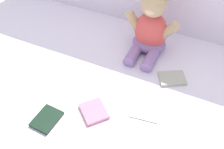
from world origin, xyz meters
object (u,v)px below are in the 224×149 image
(teddy_bear, at_px, (150,30))
(book_case_2, at_px, (172,78))
(book_case_5, at_px, (95,112))
(book_case_6, at_px, (47,119))
(book_case_1, at_px, (146,110))

(teddy_bear, xyz_separation_m, book_case_2, (0.16, -0.14, -0.10))
(book_case_2, bearing_deg, book_case_5, -66.19)
(book_case_2, relative_size, book_case_6, 1.00)
(teddy_bear, bearing_deg, book_case_5, -97.64)
(book_case_1, bearing_deg, teddy_bear, 11.39)
(book_case_1, xyz_separation_m, book_case_2, (0.04, 0.20, 0.00))
(book_case_2, height_order, book_case_5, same)
(teddy_bear, distance_m, book_case_6, 0.58)
(book_case_5, distance_m, book_case_6, 0.18)
(book_case_6, bearing_deg, book_case_5, 39.00)
(teddy_bear, distance_m, book_case_2, 0.23)
(book_case_1, distance_m, book_case_5, 0.19)
(teddy_bear, relative_size, book_case_2, 2.79)
(book_case_5, relative_size, book_case_6, 0.96)
(teddy_bear, relative_size, book_case_5, 2.91)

